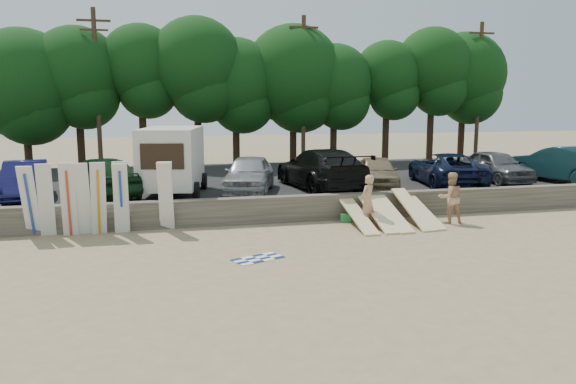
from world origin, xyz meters
name	(u,v)px	position (x,y,z in m)	size (l,w,h in m)	color
ground	(369,236)	(0.00, 0.00, 0.00)	(120.00, 120.00, 0.00)	tan
seawall	(341,206)	(0.00, 3.00, 0.50)	(44.00, 0.50, 1.00)	#6B6356
parking_lot	(294,184)	(0.00, 10.50, 0.35)	(44.00, 14.50, 0.70)	#282828
treeline	(250,75)	(-1.05, 17.45, 6.23)	(33.89, 6.48, 8.93)	#382616
utility_poles	(303,88)	(2.00, 16.00, 5.43)	(25.80, 0.26, 9.00)	#473321
box_trailer	(172,157)	(-6.34, 6.33, 2.27)	(3.19, 4.74, 2.80)	beige
car_0	(26,180)	(-12.11, 6.57, 1.46)	(1.60, 4.59, 1.51)	#141549
car_1	(102,176)	(-9.15, 6.21, 1.57)	(2.05, 5.09, 1.73)	black
car_2	(249,174)	(-3.13, 6.03, 1.50)	(1.90, 4.71, 1.61)	#97979C
car_3	(321,169)	(0.22, 6.37, 1.61)	(2.54, 6.24, 1.81)	black
car_4	(377,172)	(2.73, 5.96, 1.42)	(1.70, 4.23, 1.44)	#8F7B5B
car_5	(446,169)	(6.29, 6.17, 1.45)	(2.49, 5.40, 1.50)	black
car_6	(496,166)	(9.21, 6.56, 1.46)	(1.80, 4.47, 1.52)	#525458
car_7	(561,164)	(12.23, 5.70, 1.57)	(1.85, 5.30, 1.75)	#143437
surfboard_upright_0	(30,202)	(-11.20, 2.46, 1.25)	(0.50, 0.06, 2.60)	silver
surfboard_upright_1	(46,200)	(-10.69, 2.47, 1.27)	(0.50, 0.06, 2.60)	silver
surfboard_upright_2	(68,200)	(-9.96, 2.39, 1.28)	(0.50, 0.06, 2.60)	silver
surfboard_upright_3	(83,199)	(-9.51, 2.42, 1.27)	(0.50, 0.06, 2.60)	silver
surfboard_upright_4	(98,199)	(-8.99, 2.37, 1.28)	(0.50, 0.06, 2.60)	silver
surfboard_upright_5	(121,198)	(-8.25, 2.37, 1.28)	(0.50, 0.06, 2.60)	silver
surfboard_upright_6	(121,198)	(-8.24, 2.39, 1.25)	(0.50, 0.06, 2.60)	silver
surfboard_upright_7	(166,196)	(-6.73, 2.52, 1.26)	(0.50, 0.06, 2.60)	silver
surfboard_upright_8	(166,197)	(-6.73, 2.42, 1.25)	(0.50, 0.06, 2.60)	silver
surfboard_low_0	(358,216)	(0.13, 1.41, 0.43)	(0.56, 3.00, 0.07)	beige
surfboard_low_1	(377,213)	(0.90, 1.45, 0.48)	(0.56, 3.00, 0.07)	beige
surfboard_low_2	(392,213)	(1.44, 1.40, 0.48)	(0.56, 3.00, 0.07)	beige
surfboard_low_3	(413,209)	(2.33, 1.45, 0.58)	(0.56, 3.00, 0.07)	beige
surfboard_low_4	(422,211)	(2.75, 1.56, 0.47)	(0.56, 3.00, 0.07)	beige
beachgoer_a	(368,201)	(0.53, 1.52, 0.96)	(0.70, 0.46, 1.92)	tan
beachgoer_b	(450,198)	(3.77, 1.28, 0.98)	(0.95, 0.74, 1.95)	tan
cooler	(345,218)	(-0.02, 2.40, 0.16)	(0.38, 0.30, 0.32)	green
gear_bag	(387,217)	(1.69, 2.40, 0.11)	(0.30, 0.25, 0.22)	#CA5117
beach_towel	(258,259)	(-4.23, -1.86, 0.01)	(1.50, 1.50, 0.00)	white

